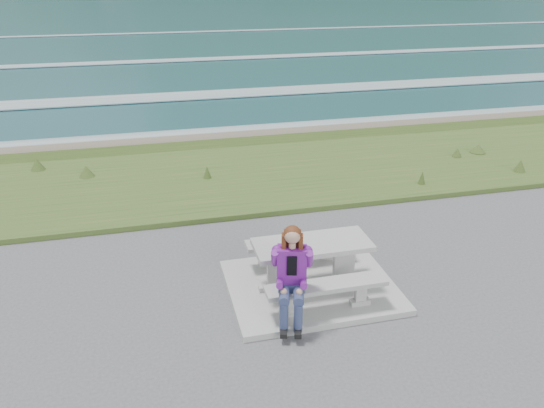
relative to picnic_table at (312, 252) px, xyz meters
name	(u,v)px	position (x,y,z in m)	size (l,w,h in m)	color
concrete_slab	(311,287)	(0.00, 0.00, -0.63)	(2.60, 2.10, 0.10)	#A3A39E
picnic_table	(312,252)	(0.00, 0.00, 0.00)	(1.80, 0.75, 0.75)	#A3A39E
bench_landward	(326,289)	(0.00, -0.70, -0.23)	(1.80, 0.35, 0.45)	#A3A39E
bench_seaward	(299,244)	(0.00, 0.70, -0.23)	(1.80, 0.35, 0.45)	#A3A39E
grass_verge	(248,178)	(0.00, 5.00, -0.68)	(160.00, 4.50, 0.22)	#33521F
shore_drop	(229,142)	(0.00, 7.90, -0.68)	(160.00, 0.80, 2.20)	brown
ocean	(181,84)	(0.00, 25.09, -2.42)	(1600.00, 1600.00, 0.09)	#1F5058
seated_woman	(291,289)	(-0.56, -0.83, -0.06)	(0.57, 0.79, 1.42)	navy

